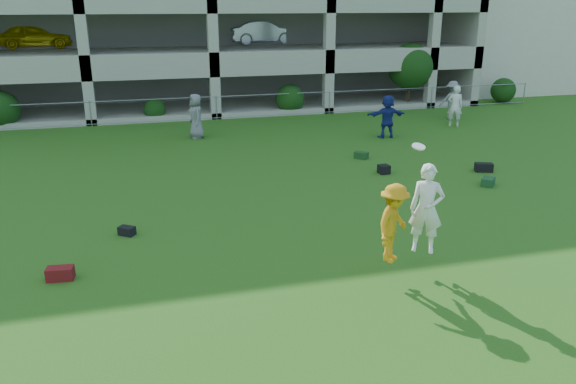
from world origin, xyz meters
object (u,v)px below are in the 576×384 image
object	(u,v)px
bystander_e	(455,106)
bystander_f	(452,100)
bystander_d	(387,116)
frisbee_contest	(406,218)
bystander_c	(196,116)
stucco_building	(511,11)
crate_d	(384,169)

from	to	relation	value
bystander_e	bystander_f	bearing A→B (deg)	-86.44
bystander_d	frisbee_contest	distance (m)	13.26
bystander_d	bystander_f	size ratio (longest dim) A/B	0.97
bystander_d	frisbee_contest	world-z (taller)	frisbee_contest
bystander_e	bystander_c	bearing A→B (deg)	26.00
stucco_building	frisbee_contest	xyz separation A→B (m)	(-21.68, -27.11, -3.65)
bystander_c	bystander_e	bearing A→B (deg)	75.84
stucco_building	bystander_d	size ratio (longest dim) A/B	8.60
bystander_e	stucco_building	bearing A→B (deg)	-102.62
stucco_building	bystander_c	distance (m)	27.90
stucco_building	crate_d	size ratio (longest dim) A/B	45.71
stucco_building	bystander_e	size ratio (longest dim) A/B	8.30
bystander_c	crate_d	size ratio (longest dim) A/B	5.48
stucco_building	bystander_e	distance (m)	18.80
bystander_c	frisbee_contest	size ratio (longest dim) A/B	0.77
bystander_d	bystander_e	world-z (taller)	bystander_e
stucco_building	frisbee_contest	world-z (taller)	stucco_building
bystander_c	bystander_f	world-z (taller)	bystander_c
bystander_d	bystander_f	xyz separation A→B (m)	(4.88, 2.93, 0.03)
bystander_c	bystander_d	bearing A→B (deg)	64.74
bystander_c	bystander_e	distance (m)	12.12
bystander_d	bystander_e	bearing A→B (deg)	-159.95
bystander_d	bystander_e	size ratio (longest dim) A/B	0.96
stucco_building	bystander_c	size ratio (longest dim) A/B	8.35
bystander_e	crate_d	xyz separation A→B (m)	(-6.50, -6.34, -0.81)
bystander_e	bystander_f	distance (m)	1.77
bystander_c	bystander_d	world-z (taller)	bystander_c
bystander_f	frisbee_contest	size ratio (longest dim) A/B	0.77
bystander_d	bystander_f	world-z (taller)	bystander_f
bystander_f	frisbee_contest	bearing A→B (deg)	68.85
bystander_c	crate_d	distance (m)	9.08
bystander_d	crate_d	size ratio (longest dim) A/B	5.31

